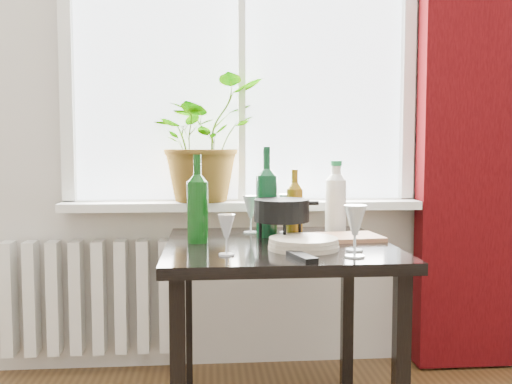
{
  "coord_description": "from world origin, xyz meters",
  "views": [
    {
      "loc": [
        -0.17,
        -0.6,
        1.11
      ],
      "look_at": [
        0.02,
        1.55,
        0.94
      ],
      "focal_mm": 40.0,
      "sensor_mm": 36.0,
      "label": 1
    }
  ],
  "objects": [
    {
      "name": "window",
      "position": [
        0.0,
        2.22,
        1.6
      ],
      "size": [
        1.72,
        0.08,
        1.62
      ],
      "color": "white",
      "rests_on": "ground"
    },
    {
      "name": "windowsill",
      "position": [
        0.0,
        2.15,
        0.82
      ],
      "size": [
        1.72,
        0.2,
        0.04
      ],
      "color": "white",
      "rests_on": "ground"
    },
    {
      "name": "curtain",
      "position": [
        1.12,
        2.12,
        1.3
      ],
      "size": [
        0.5,
        0.12,
        2.56
      ],
      "color": "#350407",
      "rests_on": "ground"
    },
    {
      "name": "radiator",
      "position": [
        -0.75,
        2.18,
        0.38
      ],
      "size": [
        0.8,
        0.1,
        0.55
      ],
      "color": "white",
      "rests_on": "ground"
    },
    {
      "name": "table",
      "position": [
        0.1,
        1.55,
        0.65
      ],
      "size": [
        0.85,
        0.85,
        0.74
      ],
      "color": "black",
      "rests_on": "ground"
    },
    {
      "name": "potted_plant",
      "position": [
        -0.19,
        2.16,
        1.14
      ],
      "size": [
        0.71,
        0.7,
        0.59
      ],
      "primitive_type": "imported",
      "rotation": [
        0.0,
        0.0,
        0.72
      ],
      "color": "#2E7920",
      "rests_on": "windowsill"
    },
    {
      "name": "wine_bottle_left",
      "position": [
        -0.21,
        1.58,
        0.91
      ],
      "size": [
        0.09,
        0.09,
        0.35
      ],
      "primitive_type": null,
      "rotation": [
        0.0,
        0.0,
        0.15
      ],
      "color": "#0C410F",
      "rests_on": "table"
    },
    {
      "name": "wine_bottle_right",
      "position": [
        0.07,
        1.71,
        0.93
      ],
      "size": [
        0.11,
        0.11,
        0.38
      ],
      "primitive_type": null,
      "rotation": [
        0.0,
        0.0,
        -0.27
      ],
      "color": "#0B3D1F",
      "rests_on": "table"
    },
    {
      "name": "bottle_amber",
      "position": [
        0.19,
        1.74,
        0.88
      ],
      "size": [
        0.09,
        0.09,
        0.28
      ],
      "primitive_type": null,
      "rotation": [
        0.0,
        0.0,
        -0.42
      ],
      "color": "#80590E",
      "rests_on": "table"
    },
    {
      "name": "cleaning_bottle",
      "position": [
        0.39,
        1.84,
        0.9
      ],
      "size": [
        0.09,
        0.09,
        0.32
      ],
      "primitive_type": null,
      "rotation": [
        0.0,
        0.0,
        0.04
      ],
      "color": "white",
      "rests_on": "table"
    },
    {
      "name": "wineglass_front_right",
      "position": [
        0.32,
        1.25,
        0.83
      ],
      "size": [
        0.1,
        0.1,
        0.18
      ],
      "primitive_type": null,
      "rotation": [
        0.0,
        0.0,
        0.38
      ],
      "color": "silver",
      "rests_on": "table"
    },
    {
      "name": "wineglass_far_right",
      "position": [
        0.35,
        1.36,
        0.82
      ],
      "size": [
        0.07,
        0.07,
        0.16
      ],
      "primitive_type": null,
      "rotation": [
        0.0,
        0.0,
        -0.01
      ],
      "color": "silver",
      "rests_on": "table"
    },
    {
      "name": "wineglass_back_center",
      "position": [
        0.17,
        1.79,
        0.83
      ],
      "size": [
        0.09,
        0.09,
        0.17
      ],
      "primitive_type": null,
      "rotation": [
        0.0,
        0.0,
        0.28
      ],
      "color": "#B0B7BD",
      "rests_on": "table"
    },
    {
      "name": "wineglass_back_left",
      "position": [
        0.01,
        1.81,
        0.82
      ],
      "size": [
        0.08,
        0.08,
        0.16
      ],
      "primitive_type": null,
      "rotation": [
        0.0,
        0.0,
        0.24
      ],
      "color": "silver",
      "rests_on": "table"
    },
    {
      "name": "wineglass_front_left",
      "position": [
        -0.1,
        1.31,
        0.81
      ],
      "size": [
        0.07,
        0.07,
        0.14
      ],
      "primitive_type": null,
      "rotation": [
        0.0,
        0.0,
        0.13
      ],
      "color": "silver",
      "rests_on": "table"
    },
    {
      "name": "plate_stack",
      "position": [
        0.17,
        1.41,
        0.76
      ],
      "size": [
        0.33,
        0.33,
        0.04
      ],
      "primitive_type": "cylinder",
      "rotation": [
        0.0,
        0.0,
        0.34
      ],
      "color": "beige",
      "rests_on": "table"
    },
    {
      "name": "fondue_pot",
      "position": [
        0.12,
        1.57,
        0.82
      ],
      "size": [
        0.26,
        0.23,
        0.17
      ],
      "primitive_type": null,
      "rotation": [
        0.0,
        0.0,
        0.08
      ],
      "color": "black",
      "rests_on": "table"
    },
    {
      "name": "tv_remote",
      "position": [
        0.14,
        1.23,
        0.75
      ],
      "size": [
        0.09,
        0.16,
        0.02
      ],
      "primitive_type": "cube",
      "rotation": [
        0.0,
        0.0,
        0.27
      ],
      "color": "black",
      "rests_on": "table"
    },
    {
      "name": "cutting_board",
      "position": [
        0.36,
        1.61,
        0.75
      ],
      "size": [
        0.33,
        0.23,
        0.02
      ],
      "primitive_type": "cube",
      "rotation": [
        0.0,
        0.0,
        0.1
      ],
      "color": "#AC714D",
      "rests_on": "table"
    }
  ]
}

